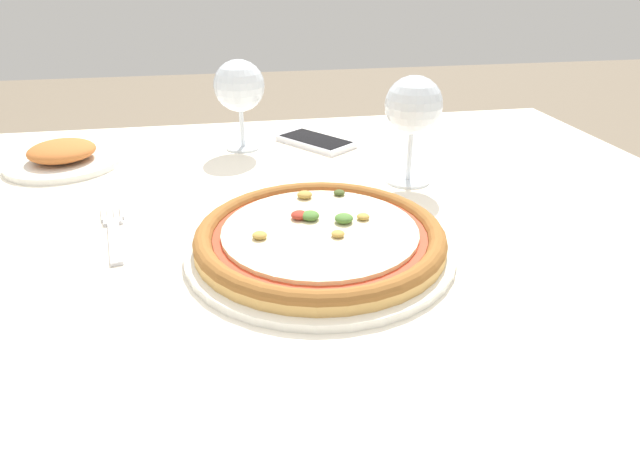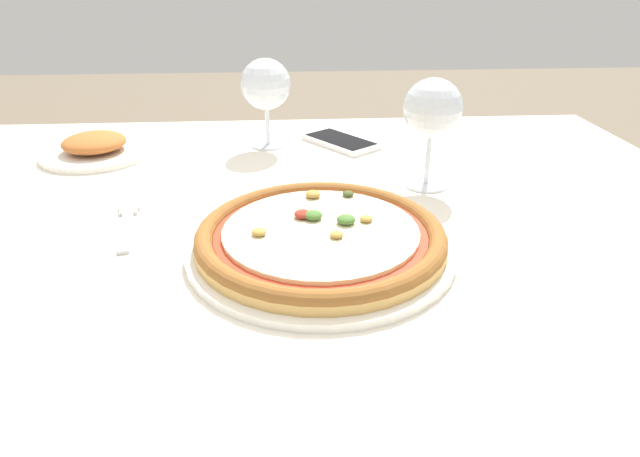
# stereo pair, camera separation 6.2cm
# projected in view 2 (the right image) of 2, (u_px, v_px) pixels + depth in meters

# --- Properties ---
(dining_table) EXTENTS (1.29, 0.92, 0.74)m
(dining_table) POSITION_uv_depth(u_px,v_px,m) (289.00, 266.00, 0.78)
(dining_table) COLOR #997047
(dining_table) RESTS_ON ground_plane
(pizza_plate) EXTENTS (0.32, 0.32, 0.04)m
(pizza_plate) POSITION_uv_depth(u_px,v_px,m) (320.00, 238.00, 0.63)
(pizza_plate) COLOR white
(pizza_plate) RESTS_ON dining_table
(fork) EXTENTS (0.05, 0.17, 0.00)m
(fork) POSITION_uv_depth(u_px,v_px,m) (127.00, 221.00, 0.70)
(fork) COLOR silver
(fork) RESTS_ON dining_table
(wine_glass_far_left) EXTENTS (0.09, 0.09, 0.16)m
(wine_glass_far_left) POSITION_uv_depth(u_px,v_px,m) (432.00, 111.00, 0.77)
(wine_glass_far_left) COLOR silver
(wine_glass_far_left) RESTS_ON dining_table
(wine_glass_far_right) EXTENTS (0.09, 0.09, 0.16)m
(wine_glass_far_right) POSITION_uv_depth(u_px,v_px,m) (265.00, 86.00, 0.94)
(wine_glass_far_right) COLOR silver
(wine_glass_far_right) RESTS_ON dining_table
(cell_phone) EXTENTS (0.14, 0.16, 0.01)m
(cell_phone) POSITION_uv_depth(u_px,v_px,m) (340.00, 142.00, 0.99)
(cell_phone) COLOR white
(cell_phone) RESTS_ON dining_table
(side_plate) EXTENTS (0.18, 0.18, 0.04)m
(side_plate) POSITION_uv_depth(u_px,v_px,m) (95.00, 148.00, 0.93)
(side_plate) COLOR white
(side_plate) RESTS_ON dining_table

